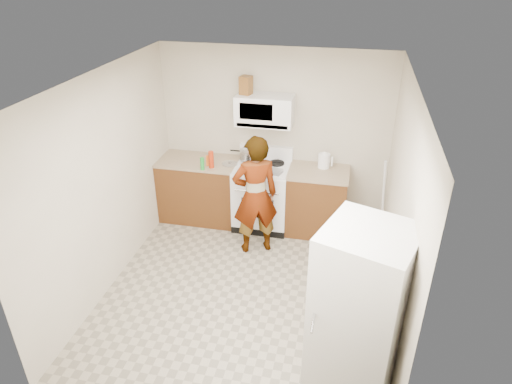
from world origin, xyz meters
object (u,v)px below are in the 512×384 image
(kettle, at_px, (324,161))
(saucepan, at_px, (249,155))
(fridge, at_px, (360,316))
(microwave, at_px, (265,110))
(person, at_px, (255,196))
(gas_range, at_px, (262,195))

(kettle, distance_m, saucepan, 1.06)
(fridge, bearing_deg, saucepan, 139.62)
(microwave, height_order, person, microwave)
(person, bearing_deg, fridge, 99.35)
(person, xyz_separation_m, fridge, (1.33, -1.96, 0.04))
(fridge, distance_m, saucepan, 3.19)
(person, bearing_deg, gas_range, -111.50)
(microwave, bearing_deg, fridge, -63.33)
(microwave, xyz_separation_m, fridge, (1.37, -2.73, -0.85))
(microwave, relative_size, saucepan, 3.10)
(microwave, height_order, fridge, microwave)
(fridge, bearing_deg, kettle, 120.61)
(kettle, bearing_deg, saucepan, 175.21)
(gas_range, bearing_deg, microwave, 90.00)
(person, bearing_deg, microwave, -112.06)
(person, distance_m, saucepan, 0.87)
(kettle, bearing_deg, person, -139.37)
(kettle, relative_size, saucepan, 0.79)
(microwave, relative_size, person, 0.47)
(microwave, distance_m, saucepan, 0.72)
(gas_range, distance_m, saucepan, 0.61)
(gas_range, relative_size, saucepan, 4.60)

